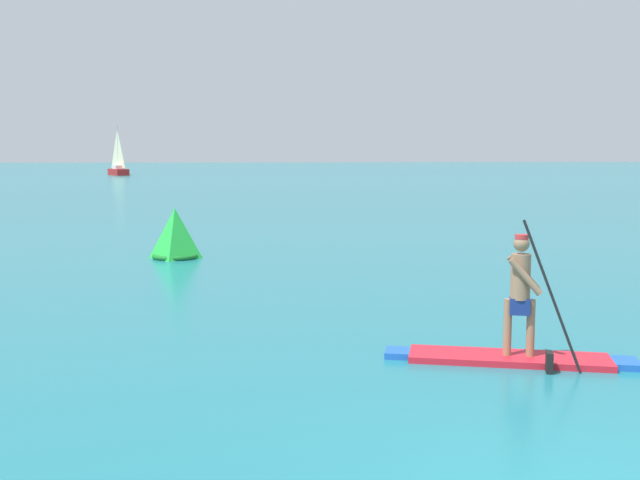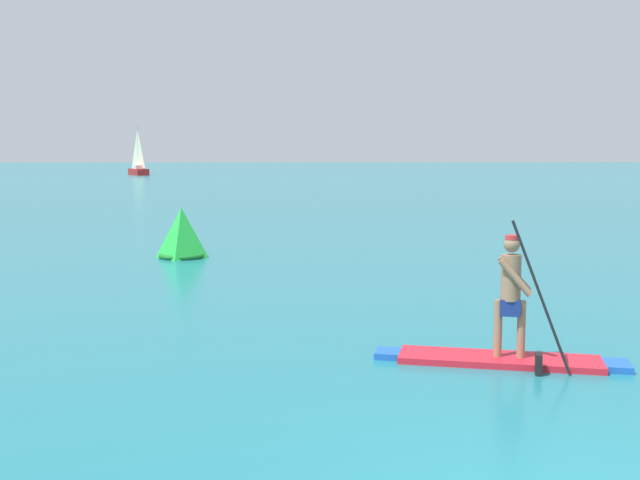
% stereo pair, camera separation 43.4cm
% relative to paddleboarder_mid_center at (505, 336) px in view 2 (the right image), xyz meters
% --- Properties ---
extents(paddleboarder_mid_center, '(3.31, 1.40, 2.01)m').
position_rel_paddleboarder_mid_center_xyz_m(paddleboarder_mid_center, '(0.00, 0.00, 0.00)').
color(paddleboarder_mid_center, red).
rests_on(paddleboarder_mid_center, ground).
extents(race_marker_buoy, '(1.25, 1.25, 1.33)m').
position_rel_paddleboarder_mid_center_xyz_m(race_marker_buoy, '(-5.43, 10.80, 0.23)').
color(race_marker_buoy, green).
rests_on(race_marker_buoy, ground).
extents(sailboat_left_horizon, '(3.37, 5.39, 6.25)m').
position_rel_paddleboarder_mid_center_xyz_m(sailboat_left_horizon, '(-19.42, 88.60, 0.47)').
color(sailboat_left_horizon, '#A51E1E').
rests_on(sailboat_left_horizon, ground).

